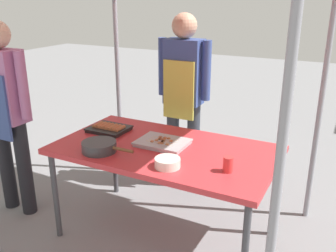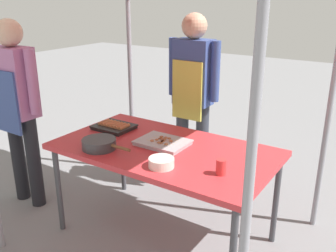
% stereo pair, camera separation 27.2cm
% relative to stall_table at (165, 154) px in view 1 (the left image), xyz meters
% --- Properties ---
extents(ground_plane, '(18.00, 18.00, 0.00)m').
position_rel_stall_table_xyz_m(ground_plane, '(0.00, 0.00, -0.70)').
color(ground_plane, slate).
extents(stall_table, '(1.60, 0.90, 0.75)m').
position_rel_stall_table_xyz_m(stall_table, '(0.00, 0.00, 0.00)').
color(stall_table, '#C63338').
rests_on(stall_table, ground).
extents(tray_grilled_sausages, '(0.31, 0.26, 0.05)m').
position_rel_stall_table_xyz_m(tray_grilled_sausages, '(-0.57, 0.10, 0.07)').
color(tray_grilled_sausages, black).
rests_on(tray_grilled_sausages, stall_table).
extents(tray_meat_skewers, '(0.37, 0.28, 0.04)m').
position_rel_stall_table_xyz_m(tray_meat_skewers, '(-0.04, 0.04, 0.07)').
color(tray_meat_skewers, '#ADADB2').
rests_on(tray_meat_skewers, stall_table).
extents(cooking_wok, '(0.41, 0.25, 0.07)m').
position_rel_stall_table_xyz_m(cooking_wok, '(-0.38, -0.28, 0.09)').
color(cooking_wok, '#38383A').
rests_on(cooking_wok, stall_table).
extents(condiment_bowl, '(0.17, 0.17, 0.06)m').
position_rel_stall_table_xyz_m(condiment_bowl, '(0.17, -0.28, 0.08)').
color(condiment_bowl, silver).
rests_on(condiment_bowl, stall_table).
extents(drink_cup_near_edge, '(0.06, 0.06, 0.10)m').
position_rel_stall_table_xyz_m(drink_cup_near_edge, '(0.54, -0.17, 0.10)').
color(drink_cup_near_edge, red).
rests_on(drink_cup_near_edge, stall_table).
extents(vendor_woman, '(0.52, 0.23, 1.66)m').
position_rel_stall_table_xyz_m(vendor_woman, '(-0.25, 0.84, 0.29)').
color(vendor_woman, '#333842').
rests_on(vendor_woman, ground).
extents(customer_nearby, '(0.52, 0.23, 1.63)m').
position_rel_stall_table_xyz_m(customer_nearby, '(-1.32, -0.25, 0.27)').
color(customer_nearby, black).
rests_on(customer_nearby, ground).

